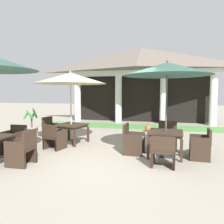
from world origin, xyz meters
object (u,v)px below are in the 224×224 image
object	(u,v)px
patio_umbrella_mid_left	(70,79)
terracotta_urn	(148,128)
patio_chair_near_foreground_south	(163,151)
patio_chair_near_foreground_west	(133,140)
patio_chair_near_foreground_east	(201,145)
patio_table_mid_left	(71,127)
patio_chair_near_foreground_north	(167,136)
potted_palm_left_edge	(32,129)
patio_table_near_foreground	(166,134)
patio_chair_mid_right_north	(14,140)
patio_chair_mid_left_west	(51,130)
patio_chair_mid_left_south	(54,137)
patio_umbrella_near_foreground	(167,70)
patio_chair_mid_right_east	(22,149)

from	to	relation	value
patio_umbrella_mid_left	terracotta_urn	bearing A→B (deg)	50.73
patio_chair_near_foreground_south	terracotta_urn	xyz separation A→B (m)	(-0.78, 4.97, -0.23)
patio_chair_near_foreground_west	patio_chair_near_foreground_south	bearing A→B (deg)	45.27
patio_chair_near_foreground_east	patio_chair_near_foreground_south	bearing A→B (deg)	134.83
patio_chair_near_foreground_south	patio_table_mid_left	xyz separation A→B (m)	(-3.32, 1.85, 0.21)
patio_chair_near_foreground_north	potted_palm_left_edge	distance (m)	5.65
patio_table_near_foreground	terracotta_urn	xyz separation A→B (m)	(-0.83, 4.01, -0.47)
patio_umbrella_mid_left	patio_chair_mid_right_north	xyz separation A→B (m)	(-1.11, -1.69, -1.94)
patio_table_near_foreground	patio_umbrella_mid_left	size ratio (longest dim) A/B	0.38
patio_chair_mid_left_west	patio_chair_near_foreground_south	bearing A→B (deg)	75.78
patio_table_mid_left	patio_chair_mid_left_west	xyz separation A→B (m)	(-0.93, 0.19, -0.19)
terracotta_urn	patio_chair_near_foreground_south	bearing A→B (deg)	-81.12
patio_chair_near_foreground_south	patio_chair_mid_left_south	xyz separation A→B (m)	(-3.51, 0.93, -0.01)
patio_umbrella_mid_left	patio_table_near_foreground	bearing A→B (deg)	-14.90
patio_umbrella_near_foreground	patio_chair_near_foreground_east	size ratio (longest dim) A/B	3.22
patio_chair_near_foreground_west	patio_chair_mid_right_north	size ratio (longest dim) A/B	1.06
patio_umbrella_near_foreground	patio_table_mid_left	size ratio (longest dim) A/B	2.45
potted_palm_left_edge	patio_chair_near_foreground_west	bearing A→B (deg)	-19.32
patio_table_near_foreground	patio_chair_near_foreground_east	distance (m)	0.99
patio_table_mid_left	potted_palm_left_edge	xyz separation A→B (m)	(-2.18, 0.76, -0.29)
patio_table_near_foreground	patio_chair_near_foreground_west	size ratio (longest dim) A/B	1.11
patio_chair_near_foreground_south	potted_palm_left_edge	distance (m)	6.09
patio_chair_near_foreground_east	terracotta_urn	size ratio (longest dim) A/B	2.08
patio_chair_near_foreground_south	patio_chair_mid_right_east	size ratio (longest dim) A/B	0.89
patio_table_near_foreground	patio_table_mid_left	bearing A→B (deg)	165.10
patio_table_mid_left	patio_chair_mid_right_north	xyz separation A→B (m)	(-1.11, -1.69, -0.20)
patio_chair_mid_left_south	patio_chair_mid_left_west	xyz separation A→B (m)	(-0.74, 1.11, 0.03)
patio_umbrella_near_foreground	patio_chair_near_foreground_north	bearing A→B (deg)	86.90
patio_chair_near_foreground_south	patio_umbrella_mid_left	distance (m)	4.27
patio_umbrella_near_foreground	potted_palm_left_edge	distance (m)	6.19
patio_chair_mid_right_east	potted_palm_left_edge	bearing A→B (deg)	29.69
terracotta_urn	patio_chair_near_foreground_east	bearing A→B (deg)	-66.25
patio_chair_near_foreground_east	patio_umbrella_mid_left	world-z (taller)	patio_umbrella_mid_left
patio_chair_near_foreground_west	terracotta_urn	size ratio (longest dim) A/B	2.19
patio_chair_mid_left_south	patio_chair_mid_right_east	world-z (taller)	patio_chair_mid_right_east
patio_umbrella_mid_left	patio_table_mid_left	bearing A→B (deg)	90.00
patio_chair_mid_left_south	patio_chair_near_foreground_south	bearing A→B (deg)	-3.41
patio_table_mid_left	patio_umbrella_mid_left	world-z (taller)	patio_umbrella_mid_left
patio_umbrella_mid_left	patio_chair_mid_left_west	bearing A→B (deg)	168.58
patio_chair_mid_right_east	patio_chair_near_foreground_south	bearing A→B (deg)	-79.47
patio_chair_mid_right_north	patio_chair_near_foreground_east	bearing A→B (deg)	-173.55
patio_chair_near_foreground_north	patio_chair_mid_left_south	distance (m)	3.75
potted_palm_left_edge	terracotta_urn	bearing A→B (deg)	26.42
patio_chair_near_foreground_north	patio_table_mid_left	bearing A→B (deg)	4.23
patio_chair_near_foreground_east	patio_chair_mid_left_south	size ratio (longest dim) A/B	1.03
patio_chair_near_foreground_east	patio_chair_near_foreground_south	xyz separation A→B (m)	(-1.01, -0.90, 0.00)
patio_chair_near_foreground_south	patio_umbrella_mid_left	bearing A→B (deg)	153.96
patio_table_mid_left	patio_umbrella_near_foreground	bearing A→B (deg)	-14.90
patio_table_near_foreground	patio_chair_near_foreground_south	xyz separation A→B (m)	(-0.05, -0.95, -0.24)
patio_chair_near_foreground_east	patio_chair_near_foreground_north	xyz separation A→B (m)	(-0.91, 1.02, 0.01)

